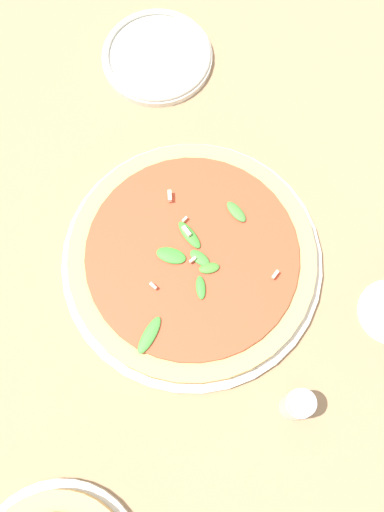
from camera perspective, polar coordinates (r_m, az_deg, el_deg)
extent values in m
plane|color=#9E7A56|center=(0.74, 0.67, -2.99)|extent=(6.00, 6.00, 0.00)
cylinder|color=silver|center=(0.74, 0.00, -0.56)|extent=(0.32, 0.32, 0.01)
cylinder|color=tan|center=(0.73, 0.00, -0.21)|extent=(0.30, 0.30, 0.02)
cylinder|color=#C64728|center=(0.72, 0.00, 0.07)|extent=(0.26, 0.26, 0.01)
ellipsoid|color=#3D852E|center=(0.72, -0.26, 2.03)|extent=(0.04, 0.02, 0.01)
ellipsoid|color=#428A35|center=(0.69, -4.01, -7.59)|extent=(0.03, 0.05, 0.01)
ellipsoid|color=#3E8D33|center=(0.70, 0.83, -3.03)|extent=(0.03, 0.03, 0.01)
ellipsoid|color=#428634|center=(0.71, 0.74, -0.20)|extent=(0.03, 0.02, 0.01)
ellipsoid|color=#3E8C31|center=(0.71, -2.05, 0.00)|extent=(0.04, 0.03, 0.01)
ellipsoid|color=#48832F|center=(0.71, 1.40, -0.95)|extent=(0.03, 0.03, 0.01)
ellipsoid|color=#477D35|center=(0.73, 4.24, 4.24)|extent=(0.03, 0.02, 0.01)
cube|color=#EFE5C6|center=(0.70, 0.06, -0.36)|extent=(0.00, 0.01, 0.00)
cube|color=#EFE5C6|center=(0.71, -0.52, 2.37)|extent=(0.01, 0.01, 0.01)
cube|color=#EFE5C6|center=(0.72, -0.71, 3.51)|extent=(0.00, 0.01, 0.00)
cube|color=#EFE5C6|center=(0.73, -2.14, 5.74)|extent=(0.01, 0.01, 0.01)
cube|color=#EFE5C6|center=(0.71, 7.93, -1.76)|extent=(0.00, 0.01, 0.01)
cube|color=#EFE5C6|center=(0.70, -3.72, -2.86)|extent=(0.01, 0.00, 0.01)
cylinder|color=silver|center=(0.88, -3.33, 18.35)|extent=(0.15, 0.15, 0.01)
torus|color=silver|center=(0.87, -3.36, 18.65)|extent=(0.15, 0.15, 0.01)
cylinder|color=silver|center=(0.70, 9.93, -13.81)|extent=(0.03, 0.03, 0.06)
cylinder|color=#B7B7BF|center=(0.67, 10.42, -13.61)|extent=(0.03, 0.03, 0.01)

